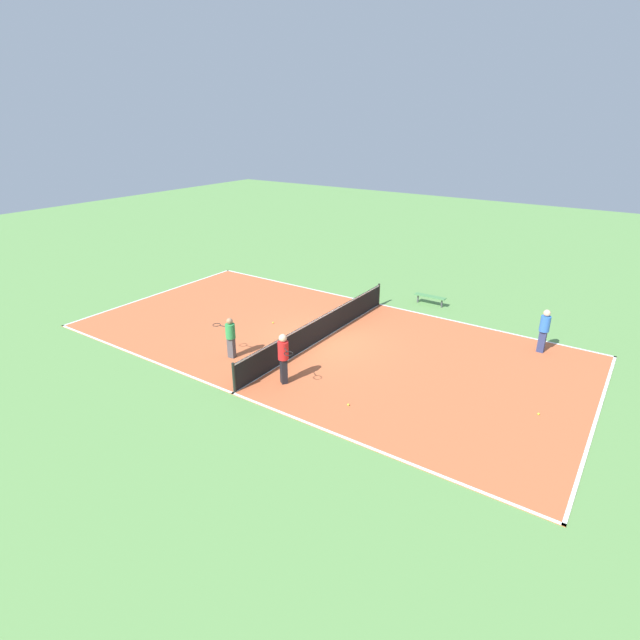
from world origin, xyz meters
The scene contains 10 objects.
ground_plane centered at (0.00, 0.00, 0.00)m, with size 80.00×80.00×0.00m, color #60934C.
court_surface centered at (0.00, 0.00, 0.01)m, with size 10.18×20.12×0.02m.
tennis_net centered at (0.00, 0.00, 0.56)m, with size 9.98×0.10×1.05m.
bench centered at (-6.37, 2.01, 0.39)m, with size 0.36×1.51×0.45m.
player_coach_red centered at (3.55, 0.96, 1.06)m, with size 0.80×0.96×1.79m.
player_near_blue centered at (-3.91, 7.57, 1.01)m, with size 0.38×0.38×1.72m.
player_far_green centered at (3.12, -1.87, 0.92)m, with size 0.47×0.97×1.58m.
tennis_ball_right_alley centered at (3.56, 3.51, 0.06)m, with size 0.07×0.07×0.07m, color #CCE033.
tennis_ball_far_baseline centered at (-0.29, -2.68, 0.06)m, with size 0.07×0.07×0.07m, color #CCE033.
tennis_ball_midcourt centered at (0.74, 8.53, 0.06)m, with size 0.07×0.07×0.07m, color #CCE033.
Camera 1 is at (15.10, 10.35, 8.40)m, focal length 28.00 mm.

